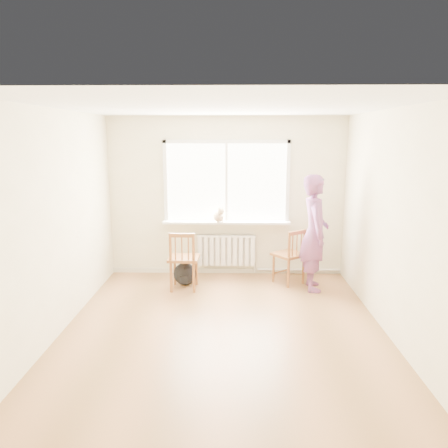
# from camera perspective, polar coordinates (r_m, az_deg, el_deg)

# --- Properties ---
(floor) EXTENTS (4.50, 4.50, 0.00)m
(floor) POSITION_cam_1_polar(r_m,az_deg,el_deg) (5.66, -0.05, -13.42)
(floor) COLOR #A26D42
(floor) RESTS_ON ground
(ceiling) EXTENTS (4.50, 4.50, 0.00)m
(ceiling) POSITION_cam_1_polar(r_m,az_deg,el_deg) (5.13, -0.05, 15.03)
(ceiling) COLOR white
(ceiling) RESTS_ON back_wall
(back_wall) EXTENTS (4.00, 0.01, 2.70)m
(back_wall) POSITION_cam_1_polar(r_m,az_deg,el_deg) (7.45, 0.33, 3.56)
(back_wall) COLOR beige
(back_wall) RESTS_ON ground
(window) EXTENTS (2.12, 0.05, 1.42)m
(window) POSITION_cam_1_polar(r_m,az_deg,el_deg) (7.39, 0.33, 5.94)
(window) COLOR white
(window) RESTS_ON back_wall
(windowsill) EXTENTS (2.15, 0.22, 0.04)m
(windowsill) POSITION_cam_1_polar(r_m,az_deg,el_deg) (7.41, 0.31, 0.23)
(windowsill) COLOR white
(windowsill) RESTS_ON back_wall
(radiator) EXTENTS (1.00, 0.12, 0.55)m
(radiator) POSITION_cam_1_polar(r_m,az_deg,el_deg) (7.54, 0.31, -3.40)
(radiator) COLOR white
(radiator) RESTS_ON back_wall
(heating_pipe) EXTENTS (1.40, 0.04, 0.04)m
(heating_pipe) POSITION_cam_1_polar(r_m,az_deg,el_deg) (7.76, 9.63, -5.91)
(heating_pipe) COLOR silver
(heating_pipe) RESTS_ON back_wall
(baseboard) EXTENTS (4.00, 0.03, 0.08)m
(baseboard) POSITION_cam_1_polar(r_m,az_deg,el_deg) (7.73, 0.31, -6.12)
(baseboard) COLOR beige
(baseboard) RESTS_ON ground
(chair_left) EXTENTS (0.48, 0.46, 0.94)m
(chair_left) POSITION_cam_1_polar(r_m,az_deg,el_deg) (6.83, -5.33, -4.78)
(chair_left) COLOR #98532C
(chair_left) RESTS_ON floor
(chair_right) EXTENTS (0.62, 0.61, 0.91)m
(chair_right) POSITION_cam_1_polar(r_m,az_deg,el_deg) (7.15, 8.74, -4.22)
(chair_right) COLOR #98532C
(chair_right) RESTS_ON floor
(person) EXTENTS (0.44, 0.66, 1.81)m
(person) POSITION_cam_1_polar(r_m,az_deg,el_deg) (6.88, 11.73, -1.14)
(person) COLOR #BB3E56
(person) RESTS_ON floor
(cat) EXTENTS (0.26, 0.41, 0.28)m
(cat) POSITION_cam_1_polar(r_m,az_deg,el_deg) (7.30, -0.66, 1.14)
(cat) COLOR beige
(cat) RESTS_ON windowsill
(backpack) EXTENTS (0.45, 0.41, 0.37)m
(backpack) POSITION_cam_1_polar(r_m,az_deg,el_deg) (7.12, -5.12, -6.52)
(backpack) COLOR black
(backpack) RESTS_ON floor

